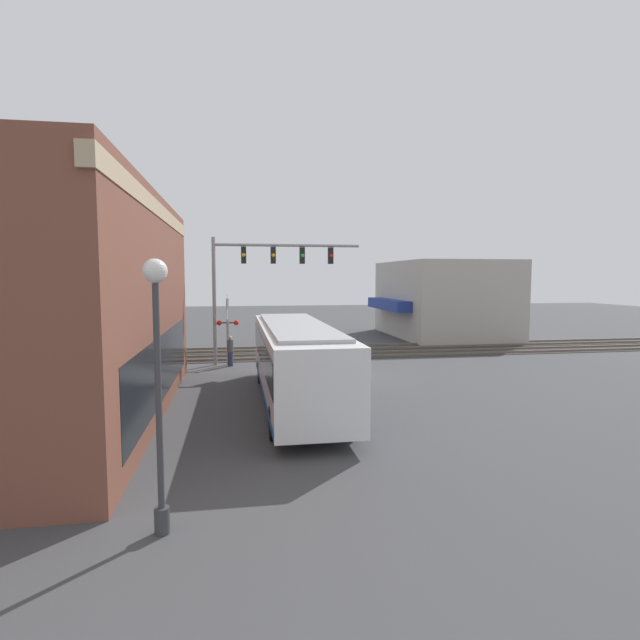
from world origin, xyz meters
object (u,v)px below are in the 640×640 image
object	(u,v)px
parked_car_black	(306,334)
pedestrian_at_crossing	(230,351)
crossing_signal	(228,323)
city_bus	(296,359)
streetlamp	(158,373)

from	to	relation	value
parked_car_black	pedestrian_at_crossing	xyz separation A→B (m)	(-7.86, 5.15, 0.11)
crossing_signal	pedestrian_at_crossing	distance (m)	1.53
crossing_signal	city_bus	bearing A→B (deg)	-163.09
crossing_signal	parked_car_black	world-z (taller)	crossing_signal
streetlamp	parked_car_black	distance (m)	26.29
streetlamp	parked_car_black	world-z (taller)	streetlamp
streetlamp	city_bus	bearing A→B (deg)	-21.41
city_bus	pedestrian_at_crossing	distance (m)	8.82
parked_car_black	crossing_signal	bearing A→B (deg)	144.82
pedestrian_at_crossing	crossing_signal	bearing A→B (deg)	17.73
city_bus	streetlamp	size ratio (longest dim) A/B	2.34
pedestrian_at_crossing	parked_car_black	bearing A→B (deg)	-33.21
streetlamp	parked_car_black	xyz separation A→B (m)	(25.45, -6.20, -2.31)
streetlamp	parked_car_black	size ratio (longest dim) A/B	1.04
parked_car_black	city_bus	bearing A→B (deg)	170.91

